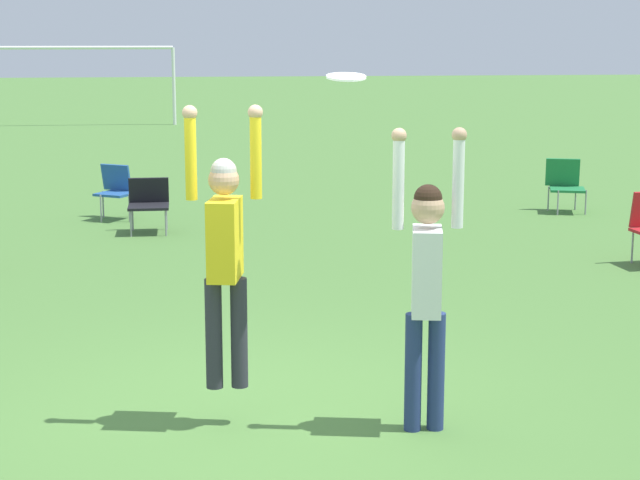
# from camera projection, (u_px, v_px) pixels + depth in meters

# --- Properties ---
(ground_plane) EXTENTS (120.00, 120.00, 0.00)m
(ground_plane) POSITION_uv_depth(u_px,v_px,m) (242.00, 415.00, 7.86)
(ground_plane) COLOR #4C7A38
(person_jumping) EXTENTS (0.55, 0.43, 2.00)m
(person_jumping) POSITION_uv_depth(u_px,v_px,m) (225.00, 242.00, 7.43)
(person_jumping) COLOR #2D2D38
(person_jumping) RESTS_ON ground_plane
(person_defending) EXTENTS (0.52, 0.40, 2.14)m
(person_defending) POSITION_uv_depth(u_px,v_px,m) (427.00, 273.00, 7.36)
(person_defending) COLOR navy
(person_defending) RESTS_ON ground_plane
(frisbee) EXTENTS (0.27, 0.27, 0.05)m
(frisbee) POSITION_uv_depth(u_px,v_px,m) (346.00, 77.00, 7.11)
(frisbee) COLOR white
(camping_chair_0) EXTENTS (0.56, 0.59, 0.75)m
(camping_chair_0) POSITION_uv_depth(u_px,v_px,m) (149.00, 201.00, 14.94)
(camping_chair_0) COLOR gray
(camping_chair_0) RESTS_ON ground_plane
(camping_chair_1) EXTENTS (0.67, 0.73, 0.81)m
(camping_chair_1) POSITION_uv_depth(u_px,v_px,m) (116.00, 188.00, 16.00)
(camping_chair_1) COLOR gray
(camping_chair_1) RESTS_ON ground_plane
(camping_chair_4) EXTENTS (0.65, 0.70, 0.82)m
(camping_chair_4) POSITION_uv_depth(u_px,v_px,m) (565.00, 182.00, 16.65)
(camping_chair_4) COLOR gray
(camping_chair_4) RESTS_ON ground_plane
(soccer_goal) EXTENTS (7.10, 0.10, 2.35)m
(soccer_goal) POSITION_uv_depth(u_px,v_px,m) (54.00, 63.00, 31.52)
(soccer_goal) COLOR white
(soccer_goal) RESTS_ON ground_plane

